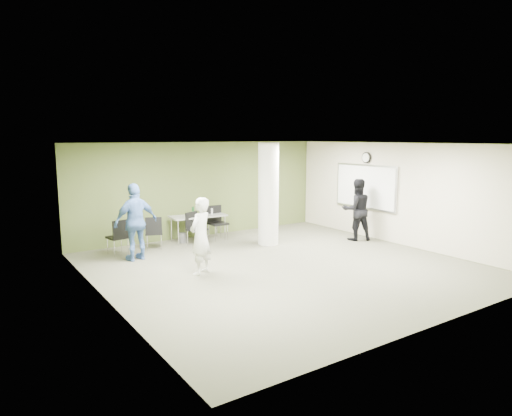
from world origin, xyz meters
TOP-DOWN VIEW (x-y plane):
  - floor at (0.00, 0.00)m, footprint 8.00×8.00m
  - ceiling at (0.00, 0.00)m, footprint 8.00×8.00m
  - wall_back at (0.00, 4.00)m, footprint 8.00×2.80m
  - wall_left at (-4.00, 0.00)m, footprint 0.02×8.00m
  - wall_right_cream at (4.00, 0.00)m, footprint 0.02×8.00m
  - column at (1.00, 2.00)m, footprint 0.56×0.56m
  - whiteboard at (3.92, 1.20)m, footprint 0.05×2.30m
  - wall_clock at (3.92, 1.20)m, footprint 0.06×0.32m
  - folding_table at (-0.44, 3.41)m, footprint 1.61×0.78m
  - wastebasket at (-0.92, 3.46)m, footprint 0.24×0.24m
  - chair_back_left at (-2.81, 3.10)m, footprint 0.52×0.52m
  - chair_back_right at (-1.87, 3.16)m, footprint 0.57×0.57m
  - chair_table_left at (-0.74, 3.04)m, footprint 0.58×0.58m
  - chair_table_right at (0.10, 3.34)m, footprint 0.49×0.49m
  - woman_white at (-1.83, 0.52)m, footprint 0.73×0.66m
  - man_black at (3.40, 1.01)m, footprint 1.06×0.96m
  - man_blue at (-2.59, 2.42)m, footprint 1.15×0.62m

SIDE VIEW (x-z plane):
  - floor at x=0.00m, z-range 0.00..0.00m
  - wastebasket at x=-0.92m, z-range 0.00..0.28m
  - chair_back_right at x=-1.87m, z-range 0.07..0.96m
  - chair_table_left at x=-0.74m, z-range 0.08..0.99m
  - chair_back_left at x=-2.81m, z-range 0.08..0.99m
  - chair_table_right at x=0.10m, z-range 0.08..1.06m
  - folding_table at x=-0.44m, z-range 0.20..1.19m
  - woman_white at x=-1.83m, z-range 0.00..1.68m
  - man_black at x=3.40m, z-range 0.00..1.77m
  - man_blue at x=-2.59m, z-range 0.00..1.86m
  - wall_back at x=0.00m, z-range 1.39..1.41m
  - wall_left at x=-4.00m, z-range 0.00..2.80m
  - wall_right_cream at x=4.00m, z-range 0.00..2.80m
  - column at x=1.00m, z-range 0.00..2.80m
  - whiteboard at x=3.92m, z-range 0.85..2.15m
  - wall_clock at x=3.92m, z-range 2.19..2.51m
  - ceiling at x=0.00m, z-range 2.80..2.80m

